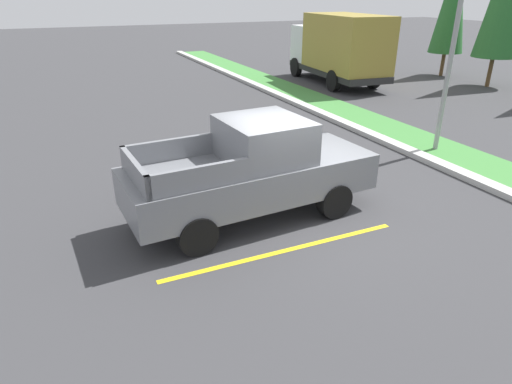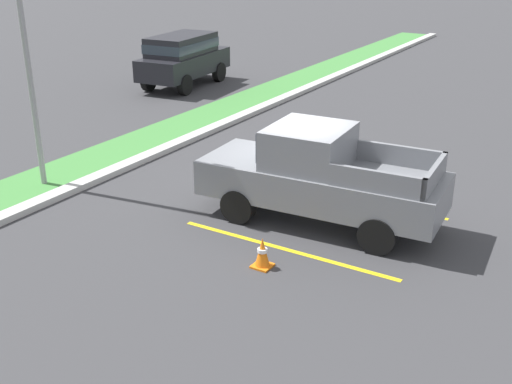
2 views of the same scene
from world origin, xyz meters
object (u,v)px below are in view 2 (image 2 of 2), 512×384
object	(u,v)px
pickup_truck_main	(319,176)
street_light	(26,20)
traffic_cone	(262,253)
suv_distant	(183,56)

from	to	relation	value
pickup_truck_main	street_light	distance (m)	7.45
traffic_cone	suv_distant	bearing A→B (deg)	42.60
street_light	traffic_cone	distance (m)	7.67
street_light	pickup_truck_main	bearing A→B (deg)	-76.17
pickup_truck_main	traffic_cone	world-z (taller)	pickup_truck_main
suv_distant	pickup_truck_main	bearing A→B (deg)	-130.80
pickup_truck_main	traffic_cone	distance (m)	2.51
street_light	suv_distant	bearing A→B (deg)	20.11
pickup_truck_main	traffic_cone	size ratio (longest dim) A/B	8.90
pickup_truck_main	suv_distant	bearing A→B (deg)	49.20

